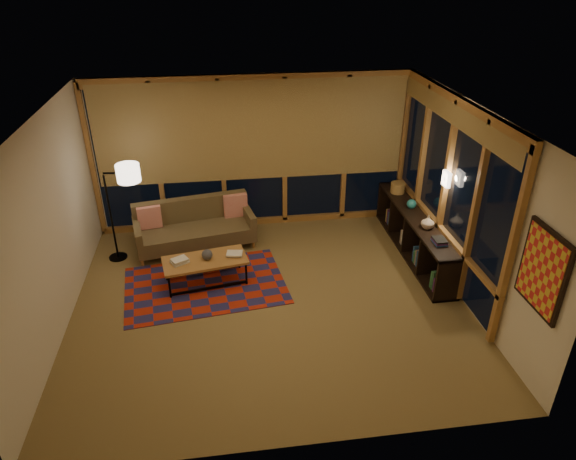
{
  "coord_description": "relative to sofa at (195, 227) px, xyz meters",
  "views": [
    {
      "loc": [
        -0.57,
        -5.98,
        4.39
      ],
      "look_at": [
        0.28,
        0.14,
        1.06
      ],
      "focal_mm": 32.0,
      "sensor_mm": 36.0,
      "label": 1
    }
  ],
  "objects": [
    {
      "name": "floor",
      "position": [
        1.07,
        -1.68,
        -0.39
      ],
      "size": [
        5.5,
        5.0,
        0.01
      ],
      "primitive_type": "cube",
      "color": "olive",
      "rests_on": "ground"
    },
    {
      "name": "ceiling",
      "position": [
        1.07,
        -1.68,
        2.31
      ],
      "size": [
        5.5,
        5.0,
        0.01
      ],
      "primitive_type": "cube",
      "color": "white",
      "rests_on": "walls"
    },
    {
      "name": "walls",
      "position": [
        1.07,
        -1.68,
        0.96
      ],
      "size": [
        5.51,
        5.01,
        2.7
      ],
      "color": "beige",
      "rests_on": "floor"
    },
    {
      "name": "window_wall_back",
      "position": [
        1.07,
        0.75,
        0.96
      ],
      "size": [
        5.3,
        0.16,
        2.6
      ],
      "primitive_type": null,
      "color": "#AC7D33",
      "rests_on": "walls"
    },
    {
      "name": "window_wall_right",
      "position": [
        3.75,
        -1.08,
        0.96
      ],
      "size": [
        0.16,
        3.7,
        2.6
      ],
      "primitive_type": null,
      "color": "#AC7D33",
      "rests_on": "walls"
    },
    {
      "name": "wall_art",
      "position": [
        3.78,
        -3.53,
        1.06
      ],
      "size": [
        0.06,
        0.74,
        0.94
      ],
      "primitive_type": null,
      "color": "red",
      "rests_on": "walls"
    },
    {
      "name": "wall_sconce",
      "position": [
        3.69,
        -1.23,
        1.16
      ],
      "size": [
        0.12,
        0.18,
        0.22
      ],
      "primitive_type": null,
      "color": "#FFE9CB",
      "rests_on": "walls"
    },
    {
      "name": "sofa",
      "position": [
        0.0,
        0.0,
        0.0
      ],
      "size": [
        2.04,
        1.12,
        0.79
      ],
      "primitive_type": null,
      "rotation": [
        0.0,
        0.0,
        0.19
      ],
      "color": "#4D3F2E",
      "rests_on": "floor"
    },
    {
      "name": "pillow_left",
      "position": [
        -0.72,
        0.07,
        0.19
      ],
      "size": [
        0.4,
        0.2,
        0.38
      ],
      "primitive_type": null,
      "rotation": [
        0.0,
        0.0,
        0.19
      ],
      "color": "red",
      "rests_on": "sofa"
    },
    {
      "name": "pillow_right",
      "position": [
        0.7,
        0.33,
        0.2
      ],
      "size": [
        0.42,
        0.19,
        0.4
      ],
      "primitive_type": null,
      "rotation": [
        0.0,
        0.0,
        0.15
      ],
      "color": "red",
      "rests_on": "sofa"
    },
    {
      "name": "area_rug",
      "position": [
        0.15,
        -1.17,
        -0.39
      ],
      "size": [
        2.51,
        1.83,
        0.01
      ],
      "primitive_type": "cube",
      "rotation": [
        0.0,
        0.0,
        0.12
      ],
      "color": "#B1240F",
      "rests_on": "floor"
    },
    {
      "name": "coffee_table",
      "position": [
        0.17,
        -1.09,
        -0.19
      ],
      "size": [
        1.31,
        0.77,
        0.41
      ],
      "primitive_type": null,
      "rotation": [
        0.0,
        0.0,
        0.17
      ],
      "color": "#AC7D33",
      "rests_on": "floor"
    },
    {
      "name": "book_stack_a",
      "position": [
        -0.19,
        -1.12,
        0.05
      ],
      "size": [
        0.29,
        0.28,
        0.07
      ],
      "primitive_type": null,
      "rotation": [
        0.0,
        0.0,
        0.5
      ],
      "color": "silver",
      "rests_on": "coffee_table"
    },
    {
      "name": "book_stack_b",
      "position": [
        0.61,
        -1.02,
        0.04
      ],
      "size": [
        0.3,
        0.25,
        0.05
      ],
      "primitive_type": null,
      "rotation": [
        0.0,
        0.0,
        -0.16
      ],
      "color": "silver",
      "rests_on": "coffee_table"
    },
    {
      "name": "ceramic_pot",
      "position": [
        0.21,
        -1.08,
        0.09
      ],
      "size": [
        0.21,
        0.21,
        0.16
      ],
      "primitive_type": "sphere",
      "rotation": [
        0.0,
        0.0,
        0.38
      ],
      "color": "black",
      "rests_on": "coffee_table"
    },
    {
      "name": "floor_lamp",
      "position": [
        -1.27,
        -0.15,
        0.42
      ],
      "size": [
        0.58,
        0.41,
        1.63
      ],
      "primitive_type": null,
      "rotation": [
        0.0,
        0.0,
        -0.1
      ],
      "color": "black",
      "rests_on": "floor"
    },
    {
      "name": "bookshelf",
      "position": [
        3.56,
        -0.68,
        -0.05
      ],
      "size": [
        0.4,
        2.78,
        0.7
      ],
      "primitive_type": null,
      "color": "black",
      "rests_on": "floor"
    },
    {
      "name": "basket",
      "position": [
        3.54,
        0.24,
        0.39
      ],
      "size": [
        0.25,
        0.25,
        0.18
      ],
      "primitive_type": "cylinder",
      "rotation": [
        0.0,
        0.0,
        0.05
      ],
      "color": "#AB8143",
      "rests_on": "bookshelf"
    },
    {
      "name": "teal_bowl",
      "position": [
        3.56,
        -0.41,
        0.38
      ],
      "size": [
        0.2,
        0.2,
        0.16
      ],
      "primitive_type": "sphere",
      "rotation": [
        0.0,
        0.0,
        -0.32
      ],
      "color": "#247A7A",
      "rests_on": "bookshelf"
    },
    {
      "name": "vase",
      "position": [
        3.56,
        -1.11,
        0.41
      ],
      "size": [
        0.22,
        0.22,
        0.21
      ],
      "primitive_type": "imported",
      "rotation": [
        0.0,
        0.0,
        0.09
      ],
      "color": "#C0A78E",
      "rests_on": "bookshelf"
    },
    {
      "name": "shelf_book_stack",
      "position": [
        3.56,
        -1.58,
        0.33
      ],
      "size": [
        0.15,
        0.21,
        0.06
      ],
      "primitive_type": null,
      "rotation": [
        0.0,
        0.0,
        -0.02
      ],
      "color": "silver",
      "rests_on": "bookshelf"
    }
  ]
}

